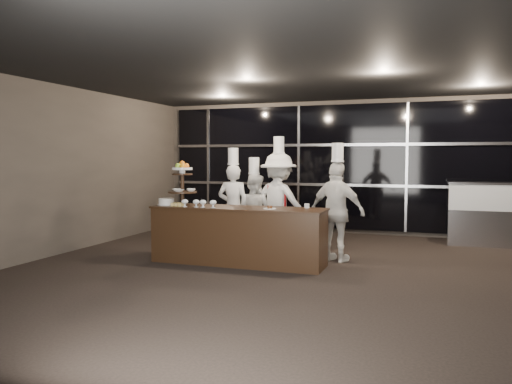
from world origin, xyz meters
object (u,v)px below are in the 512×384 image
(display_stand, at_px, (182,180))
(layer_cake, at_px, (166,202))
(display_case, at_px, (483,210))
(buffet_counter, at_px, (238,235))
(chef_b, at_px, (254,212))
(chef_c, at_px, (279,202))
(chef_d, at_px, (337,211))
(chef_a, at_px, (233,206))

(display_stand, xyz_separation_m, layer_cake, (-0.28, -0.05, -0.37))
(display_stand, bearing_deg, display_case, 33.10)
(buffet_counter, bearing_deg, layer_cake, -177.76)
(chef_b, relative_size, chef_c, 0.82)
(chef_c, distance_m, chef_d, 1.24)
(layer_cake, xyz_separation_m, chef_d, (2.75, 0.76, -0.13))
(display_stand, xyz_separation_m, chef_c, (1.33, 1.18, -0.43))
(display_stand, bearing_deg, chef_c, 41.60)
(buffet_counter, height_order, display_case, display_case)
(buffet_counter, xyz_separation_m, chef_d, (1.47, 0.71, 0.38))
(chef_b, xyz_separation_m, chef_d, (1.59, -0.39, 0.11))
(chef_c, bearing_deg, chef_d, -22.06)
(display_stand, height_order, chef_b, chef_b)
(display_case, height_order, chef_b, chef_b)
(chef_c, relative_size, chef_d, 1.07)
(buffet_counter, relative_size, chef_b, 1.65)
(layer_cake, relative_size, chef_d, 0.15)
(layer_cake, xyz_separation_m, display_case, (5.16, 3.23, -0.29))
(display_stand, distance_m, chef_a, 1.22)
(buffet_counter, xyz_separation_m, display_stand, (-1.00, -0.00, 0.87))
(chef_a, xyz_separation_m, chef_c, (0.80, 0.21, 0.08))
(display_case, bearing_deg, chef_a, -153.08)
(buffet_counter, relative_size, display_stand, 3.81)
(buffet_counter, distance_m, chef_a, 1.14)
(display_stand, height_order, chef_a, chef_a)
(buffet_counter, relative_size, chef_d, 1.45)
(chef_b, height_order, chef_d, chef_d)
(display_stand, height_order, chef_d, chef_d)
(chef_b, bearing_deg, chef_d, -13.67)
(chef_c, xyz_separation_m, chef_d, (1.14, -0.46, -0.06))
(display_stand, distance_m, layer_cake, 0.46)
(display_stand, relative_size, display_case, 0.58)
(chef_a, relative_size, chef_d, 0.97)
(buffet_counter, height_order, chef_b, chef_b)
(display_case, bearing_deg, chef_b, -152.50)
(display_stand, bearing_deg, chef_a, 61.63)
(layer_cake, distance_m, display_case, 6.09)
(layer_cake, xyz_separation_m, chef_c, (1.60, 1.23, -0.07))
(buffet_counter, height_order, chef_c, chef_c)
(chef_a, bearing_deg, chef_c, 14.44)
(display_case, height_order, chef_a, chef_a)
(display_case, bearing_deg, chef_c, -150.57)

